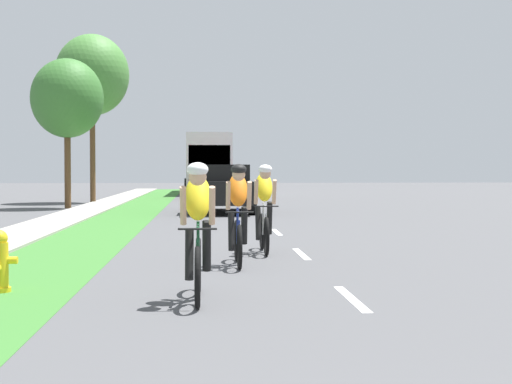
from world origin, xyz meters
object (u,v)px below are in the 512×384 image
pickup_black (221,188)px  sedan_maroon (207,183)px  street_tree_far (92,75)px  cyclist_trailing (238,214)px  bus_white (209,161)px  cyclist_distant (264,208)px  cyclist_lead (198,230)px  street_tree_near (67,99)px

pickup_black → sedan_maroon: pickup_black is taller
sedan_maroon → street_tree_far: bearing=-141.1°
cyclist_trailing → bus_white: size_ratio=0.15×
street_tree_far → cyclist_distant: bearing=-73.8°
cyclist_trailing → cyclist_distant: bearing=73.0°
sedan_maroon → bus_white: (0.13, 8.78, 1.21)m
cyclist_distant → sedan_maroon: size_ratio=0.40×
cyclist_lead → pickup_black: (0.63, 17.61, 0.02)m
cyclist_lead → street_tree_near: street_tree_near is taller
cyclist_lead → cyclist_trailing: same height
pickup_black → cyclist_distant: bearing=-87.7°
bus_white → cyclist_trailing: bearing=-89.5°
pickup_black → street_tree_near: street_tree_near is taller
cyclist_trailing → cyclist_distant: same height
cyclist_trailing → bus_white: 35.37m
cyclist_trailing → street_tree_far: bearing=103.7°
cyclist_trailing → cyclist_lead: bearing=-100.7°
pickup_black → sedan_maroon: size_ratio=1.19×
cyclist_trailing → street_tree_near: 18.82m
cyclist_lead → pickup_black: pickup_black is taller
pickup_black → bus_white: bus_white is taller
pickup_black → bus_white: (-0.32, 20.87, 1.15)m
bus_white → street_tree_far: (-5.19, -12.86, 3.63)m
cyclist_lead → sedan_maroon: size_ratio=0.40×
pickup_black → street_tree_near: size_ratio=0.90×
bus_white → cyclist_distant: bearing=-88.6°
cyclist_distant → cyclist_lead: bearing=-103.0°
cyclist_trailing → bus_white: bearing=90.5°
cyclist_trailing → sedan_maroon: size_ratio=0.40×
cyclist_lead → cyclist_distant: size_ratio=1.00×
cyclist_trailing → sedan_maroon: bearing=90.9°
cyclist_lead → sedan_maroon: cyclist_lead is taller
pickup_black → sedan_maroon: 12.10m
bus_white → sedan_maroon: bearing=-90.8°
cyclist_trailing → bus_white: (-0.28, 35.35, 1.17)m
street_tree_near → bus_white: bearing=73.0°
street_tree_near → street_tree_far: size_ratio=0.76×
cyclist_distant → street_tree_far: bearing=106.2°
cyclist_lead → cyclist_distant: (1.14, 4.91, 0.00)m
bus_white → cyclist_lead: bearing=-90.5°
cyclist_distant → street_tree_near: street_tree_near is taller
bus_white → street_tree_far: bearing=-112.0°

